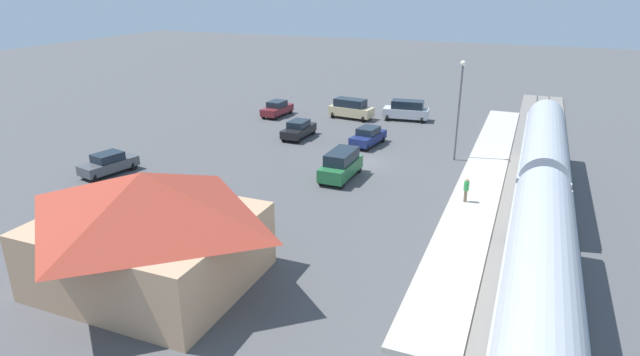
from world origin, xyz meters
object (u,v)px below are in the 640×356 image
pedestrian_on_platform (466,188)px  light_pole_near_platform (460,100)px  sedan_navy (368,136)px  suv_green (341,164)px  passenger_train (541,203)px  suv_silver (406,110)px  station_building (147,226)px  suv_tan (351,108)px  sedan_black (299,129)px  sedan_charcoal (109,163)px  sedan_maroon (277,108)px

pedestrian_on_platform → light_pole_near_platform: bearing=-77.1°
sedan_navy → suv_green: 9.36m
passenger_train → pedestrian_on_platform: 6.84m
pedestrian_on_platform → sedan_navy: (10.45, -11.10, -0.40)m
sedan_navy → suv_silver: size_ratio=0.93×
station_building → suv_tan: (1.94, -36.25, -1.94)m
light_pole_near_platform → suv_tan: bearing=-38.6°
sedan_black → sedan_charcoal: 18.05m
sedan_navy → sedan_black: bearing=1.6°
pedestrian_on_platform → suv_silver: 23.81m
passenger_train → light_pole_near_platform: bearing=-65.1°
suv_tan → sedan_navy: bearing=118.2°
sedan_navy → pedestrian_on_platform: bearing=133.3°
suv_tan → suv_green: (-5.65, 18.53, 0.00)m
suv_green → light_pole_near_platform: (-7.49, -8.02, 4.12)m
passenger_train → sedan_navy: 21.99m
suv_green → suv_tan: bearing=-73.0°
light_pole_near_platform → sedan_charcoal: bearing=29.5°
sedan_charcoal → sedan_maroon: size_ratio=1.04×
sedan_charcoal → passenger_train: bearing=179.1°
passenger_train → light_pole_near_platform: (6.80, -14.64, 2.41)m
sedan_maroon → light_pole_near_platform: size_ratio=0.55×
suv_tan → light_pole_near_platform: size_ratio=0.60×
suv_silver → suv_tan: bearing=14.7°
suv_tan → sedan_maroon: suv_tan is taller
passenger_train → sedan_black: passenger_train is taller
sedan_charcoal → light_pole_near_platform: 29.03m
station_building → sedan_maroon: (10.13, -34.11, -2.21)m
sedan_navy → suv_silver: 10.82m
pedestrian_on_platform → sedan_black: bearing=-31.9°
sedan_navy → sedan_charcoal: (16.77, 15.43, 0.00)m
sedan_maroon → light_pole_near_platform: (-21.33, 8.36, 4.39)m
sedan_black → suv_tan: 9.64m
sedan_maroon → passenger_train: bearing=140.7°
sedan_navy → light_pole_near_platform: 9.41m
passenger_train → sedan_maroon: size_ratio=7.74×
sedan_navy → light_pole_near_platform: bearing=170.9°
sedan_black → sedan_navy: (-7.08, -0.20, 0.00)m
pedestrian_on_platform → sedan_black: pedestrian_on_platform is taller
passenger_train → suv_silver: bearing=-62.4°
station_building → pedestrian_on_platform: size_ratio=6.23×
sedan_maroon → suv_green: bearing=130.2°
station_building → sedan_charcoal: bearing=-40.2°
sedan_black → suv_silver: 13.64m
station_building → suv_tan: bearing=-86.9°
station_building → sedan_charcoal: (13.78, -11.63, -2.21)m
light_pole_near_platform → station_building: bearing=66.5°
sedan_charcoal → light_pole_near_platform: (-24.98, -14.12, 4.39)m
sedan_navy → suv_green: bearing=94.4°
passenger_train → sedan_maroon: passenger_train is taller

